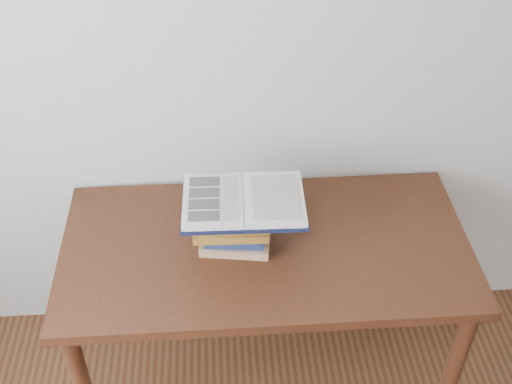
{
  "coord_description": "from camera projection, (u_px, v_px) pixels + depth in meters",
  "views": [
    {
      "loc": [
        -0.18,
        -0.16,
        2.28
      ],
      "look_at": [
        -0.07,
        1.35,
        1.0
      ],
      "focal_mm": 45.0,
      "sensor_mm": 36.0,
      "label": 1
    }
  ],
  "objects": [
    {
      "name": "desk",
      "position": [
        266.0,
        264.0,
        2.23
      ],
      "size": [
        1.39,
        0.69,
        0.74
      ],
      "color": "#482112",
      "rests_on": "ground"
    },
    {
      "name": "book_stack",
      "position": [
        234.0,
        222.0,
        2.13
      ],
      "size": [
        0.27,
        0.21,
        0.18
      ],
      "color": "#A67855",
      "rests_on": "desk"
    },
    {
      "name": "open_book",
      "position": [
        244.0,
        201.0,
        2.04
      ],
      "size": [
        0.4,
        0.28,
        0.03
      ],
      "rotation": [
        0.0,
        0.0,
        -0.03
      ],
      "color": "black",
      "rests_on": "book_stack"
    }
  ]
}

